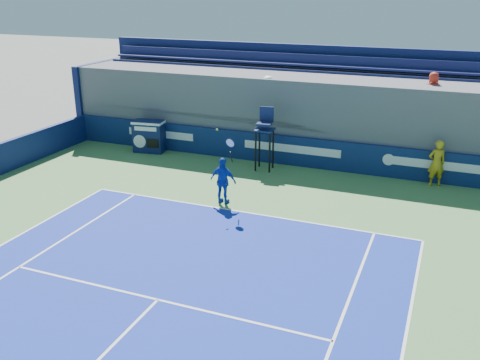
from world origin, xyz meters
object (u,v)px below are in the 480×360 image
at_px(match_clock, 149,135).
at_px(umpire_chair, 265,132).
at_px(tennis_player, 223,181).
at_px(ball_person, 437,163).

xyz_separation_m(match_clock, umpire_chair, (5.46, -0.37, 0.79)).
bearing_deg(tennis_player, ball_person, 34.41).
bearing_deg(ball_person, umpire_chair, -17.52).
distance_m(ball_person, umpire_chair, 6.41).
bearing_deg(umpire_chair, match_clock, 176.07).
xyz_separation_m(umpire_chair, tennis_player, (-0.10, -3.82, -0.72)).
xyz_separation_m(match_clock, tennis_player, (5.36, -4.19, 0.07)).
height_order(umpire_chair, tennis_player, tennis_player).
bearing_deg(match_clock, umpire_chair, -3.93).
distance_m(match_clock, umpire_chair, 5.53).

